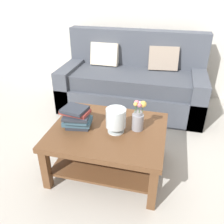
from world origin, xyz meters
name	(u,v)px	position (x,y,z in m)	size (l,w,h in m)	color
ground_plane	(122,145)	(0.00, 0.00, 0.00)	(10.00, 10.00, 0.00)	#B7B2A8
back_wall	(148,5)	(0.00, 1.65, 1.35)	(6.40, 0.12, 2.70)	beige
couch	(132,83)	(-0.07, 0.99, 0.36)	(1.99, 0.90, 1.06)	#474C56
coffee_table	(108,140)	(-0.06, -0.41, 0.34)	(1.06, 0.87, 0.47)	brown
book_stack_main	(77,117)	(-0.35, -0.44, 0.57)	(0.29, 0.25, 0.20)	#2D333D
glass_hurricane_vase	(116,119)	(0.02, -0.43, 0.60)	(0.18, 0.18, 0.23)	silver
flower_pitcher	(138,118)	(0.21, -0.34, 0.59)	(0.12, 0.11, 0.29)	gray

